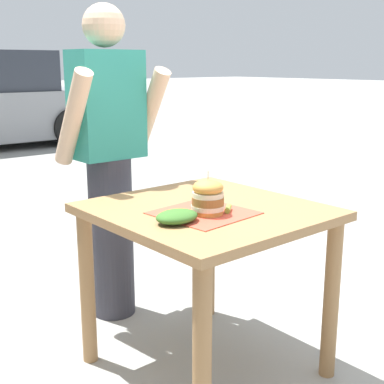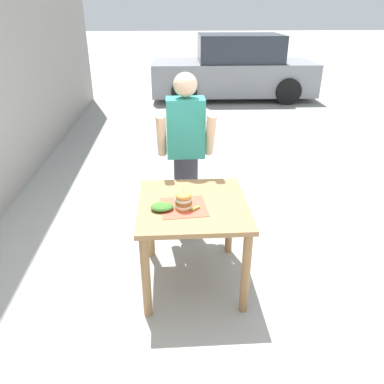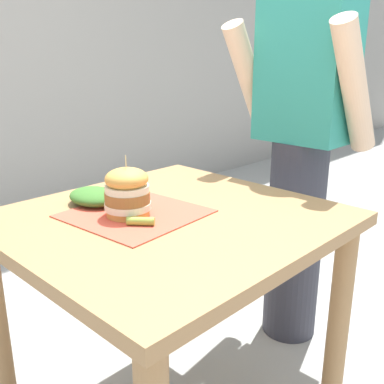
{
  "view_description": "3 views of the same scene",
  "coord_description": "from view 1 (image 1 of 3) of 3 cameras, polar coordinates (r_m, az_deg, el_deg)",
  "views": [
    {
      "loc": [
        -1.51,
        -1.68,
        1.39
      ],
      "look_at": [
        0.0,
        0.1,
        0.83
      ],
      "focal_mm": 50.0,
      "sensor_mm": 36.0,
      "label": 1
    },
    {
      "loc": [
        -0.17,
        -2.68,
        2.21
      ],
      "look_at": [
        0.0,
        0.1,
        0.83
      ],
      "focal_mm": 35.0,
      "sensor_mm": 36.0,
      "label": 2
    },
    {
      "loc": [
        0.94,
        -0.86,
        1.24
      ],
      "look_at": [
        0.0,
        0.1,
        0.83
      ],
      "focal_mm": 42.0,
      "sensor_mm": 36.0,
      "label": 3
    }
  ],
  "objects": [
    {
      "name": "ground_plane",
      "position": [
        2.65,
        1.47,
        -18.12
      ],
      "size": [
        80.0,
        80.0,
        0.0
      ],
      "primitive_type": "plane",
      "color": "#9E9E99"
    },
    {
      "name": "patio_table",
      "position": [
        2.38,
        1.56,
        -4.86
      ],
      "size": [
        0.89,
        0.93,
        0.78
      ],
      "color": "#9E7247",
      "rests_on": "ground"
    },
    {
      "name": "serving_paper",
      "position": [
        2.24,
        1.24,
        -2.26
      ],
      "size": [
        0.39,
        0.39,
        0.0
      ],
      "primitive_type": "cube",
      "rotation": [
        0.0,
        0.0,
        0.08
      ],
      "color": "#D64C38",
      "rests_on": "patio_table"
    },
    {
      "name": "sandwich",
      "position": [
        2.2,
        1.71,
        -0.54
      ],
      "size": [
        0.14,
        0.14,
        0.18
      ],
      "color": "gold",
      "rests_on": "serving_paper"
    },
    {
      "name": "pickle_spear",
      "position": [
        2.26,
        3.88,
        -1.79
      ],
      "size": [
        0.08,
        0.07,
        0.02
      ],
      "primitive_type": "cylinder",
      "rotation": [
        0.0,
        1.57,
        0.7
      ],
      "color": "#8EA83D",
      "rests_on": "serving_paper"
    },
    {
      "name": "side_salad",
      "position": [
        2.1,
        -1.63,
        -2.63
      ],
      "size": [
        0.18,
        0.14,
        0.05
      ],
      "primitive_type": "ellipsoid",
      "color": "#386B28",
      "rests_on": "patio_table"
    },
    {
      "name": "diner_across_table",
      "position": [
        2.91,
        -8.83,
        3.36
      ],
      "size": [
        0.55,
        0.35,
        1.69
      ],
      "color": "#33333D",
      "rests_on": "ground"
    }
  ]
}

